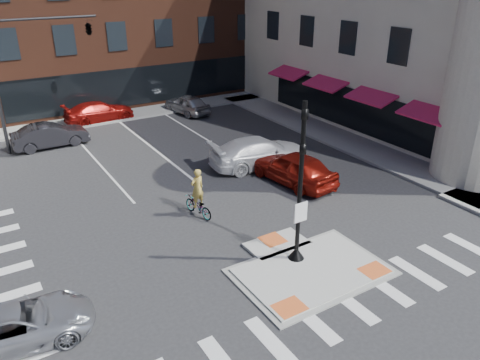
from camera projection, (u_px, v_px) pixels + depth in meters
ground at (303, 266)px, 17.16m from camera, size 120.00×120.00×0.00m
refuge_island at (307, 268)px, 16.94m from camera, size 5.40×4.65×0.13m
sidewalk_e at (337, 136)px, 30.04m from camera, size 3.00×24.00×0.15m
sidewalk_n at (152, 110)px, 35.59m from camera, size 26.00×3.00×0.15m
building_far_right at (98, 1)px, 60.75m from camera, size 12.00×12.00×12.00m
signal_pole at (299, 205)px, 16.49m from camera, size 0.60×0.60×5.98m
mast_arm_signal at (64, 39)px, 26.84m from camera, size 6.10×2.24×8.00m
silver_suv at (17, 325)px, 13.44m from camera, size 4.54×2.48×1.21m
red_sedan at (293, 168)px, 23.46m from camera, size 2.55×5.05×1.65m
white_pickup at (259, 152)px, 25.47m from camera, size 5.76×2.88×1.61m
bg_car_dark at (50, 135)px, 28.25m from camera, size 4.42×1.59×1.45m
bg_car_silver at (187, 104)px, 34.75m from camera, size 2.35×4.40×1.43m
bg_car_red at (99, 112)px, 32.98m from camera, size 4.92×2.16×1.41m
cyclist at (198, 200)px, 20.34m from camera, size 0.93×1.83×2.21m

